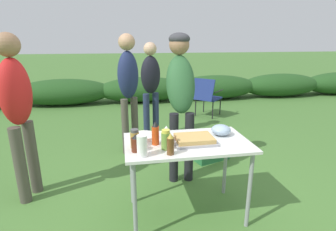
{
  "coord_description": "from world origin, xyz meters",
  "views": [
    {
      "loc": [
        -0.55,
        -2.09,
        1.61
      ],
      "look_at": [
        -0.11,
        0.33,
        0.89
      ],
      "focal_mm": 28.0,
      "sensor_mm": 36.0,
      "label": 1
    }
  ],
  "objects_px": {
    "paper_cup_stack": "(142,146)",
    "beer_bottle": "(170,144)",
    "mixing_bowl": "(221,130)",
    "ketchup_bottle": "(166,135)",
    "standing_person_with_beanie": "(180,88)",
    "cooler_box": "(210,147)",
    "relish_jar": "(166,140)",
    "standing_person_in_navy_coat": "(128,82)",
    "folding_table": "(187,150)",
    "hot_sauce_bottle": "(155,134)",
    "standing_person_in_dark_puffer": "(17,104)",
    "camp_chair_green_behind_table": "(206,95)",
    "standing_person_in_red_jacket": "(151,81)",
    "food_tray": "(194,139)",
    "bbq_sauce_bottle": "(136,143)",
    "plate_stack": "(144,136)",
    "spice_jar": "(135,139)"
  },
  "relations": [
    {
      "from": "standing_person_with_beanie",
      "to": "camp_chair_green_behind_table",
      "type": "height_order",
      "value": "standing_person_with_beanie"
    },
    {
      "from": "standing_person_with_beanie",
      "to": "food_tray",
      "type": "bearing_deg",
      "value": -90.0
    },
    {
      "from": "paper_cup_stack",
      "to": "standing_person_in_navy_coat",
      "type": "distance_m",
      "value": 1.8
    },
    {
      "from": "mixing_bowl",
      "to": "standing_person_in_dark_puffer",
      "type": "bearing_deg",
      "value": 166.26
    },
    {
      "from": "folding_table",
      "to": "hot_sauce_bottle",
      "type": "bearing_deg",
      "value": -177.21
    },
    {
      "from": "food_tray",
      "to": "standing_person_with_beanie",
      "type": "bearing_deg",
      "value": 86.54
    },
    {
      "from": "camp_chair_green_behind_table",
      "to": "standing_person_in_red_jacket",
      "type": "bearing_deg",
      "value": -98.83
    },
    {
      "from": "ketchup_bottle",
      "to": "standing_person_in_red_jacket",
      "type": "distance_m",
      "value": 2.16
    },
    {
      "from": "plate_stack",
      "to": "relish_jar",
      "type": "bearing_deg",
      "value": -60.3
    },
    {
      "from": "relish_jar",
      "to": "bbq_sauce_bottle",
      "type": "relative_size",
      "value": 1.15
    },
    {
      "from": "plate_stack",
      "to": "folding_table",
      "type": "bearing_deg",
      "value": -22.24
    },
    {
      "from": "spice_jar",
      "to": "ketchup_bottle",
      "type": "relative_size",
      "value": 0.95
    },
    {
      "from": "hot_sauce_bottle",
      "to": "camp_chair_green_behind_table",
      "type": "relative_size",
      "value": 0.25
    },
    {
      "from": "relish_jar",
      "to": "beer_bottle",
      "type": "xyz_separation_m",
      "value": [
        0.02,
        -0.11,
        0.0
      ]
    },
    {
      "from": "standing_person_in_navy_coat",
      "to": "cooler_box",
      "type": "distance_m",
      "value": 1.45
    },
    {
      "from": "ketchup_bottle",
      "to": "standing_person_in_dark_puffer",
      "type": "relative_size",
      "value": 0.1
    },
    {
      "from": "food_tray",
      "to": "camp_chair_green_behind_table",
      "type": "xyz_separation_m",
      "value": [
        1.15,
        3.15,
        -0.3
      ]
    },
    {
      "from": "standing_person_with_beanie",
      "to": "cooler_box",
      "type": "height_order",
      "value": "standing_person_with_beanie"
    },
    {
      "from": "camp_chair_green_behind_table",
      "to": "cooler_box",
      "type": "xyz_separation_m",
      "value": [
        -0.59,
        -2.0,
        -0.3
      ]
    },
    {
      "from": "plate_stack",
      "to": "cooler_box",
      "type": "xyz_separation_m",
      "value": [
        0.99,
        0.97,
        -0.59
      ]
    },
    {
      "from": "plate_stack",
      "to": "hot_sauce_bottle",
      "type": "distance_m",
      "value": 0.21
    },
    {
      "from": "standing_person_in_navy_coat",
      "to": "camp_chair_green_behind_table",
      "type": "distance_m",
      "value": 2.35
    },
    {
      "from": "ketchup_bottle",
      "to": "beer_bottle",
      "type": "bearing_deg",
      "value": -91.0
    },
    {
      "from": "standing_person_in_dark_puffer",
      "to": "camp_chair_green_behind_table",
      "type": "bearing_deg",
      "value": -29.8
    },
    {
      "from": "standing_person_in_navy_coat",
      "to": "cooler_box",
      "type": "bearing_deg",
      "value": -56.93
    },
    {
      "from": "hot_sauce_bottle",
      "to": "ketchup_bottle",
      "type": "bearing_deg",
      "value": -5.95
    },
    {
      "from": "standing_person_in_dark_puffer",
      "to": "cooler_box",
      "type": "distance_m",
      "value": 2.38
    },
    {
      "from": "relish_jar",
      "to": "ketchup_bottle",
      "type": "relative_size",
      "value": 1.0
    },
    {
      "from": "cooler_box",
      "to": "ketchup_bottle",
      "type": "bearing_deg",
      "value": -143.74
    },
    {
      "from": "paper_cup_stack",
      "to": "cooler_box",
      "type": "height_order",
      "value": "paper_cup_stack"
    },
    {
      "from": "beer_bottle",
      "to": "relish_jar",
      "type": "bearing_deg",
      "value": 99.84
    },
    {
      "from": "food_tray",
      "to": "cooler_box",
      "type": "distance_m",
      "value": 1.41
    },
    {
      "from": "relish_jar",
      "to": "ketchup_bottle",
      "type": "xyz_separation_m",
      "value": [
        0.02,
        0.1,
        -0.0
      ]
    },
    {
      "from": "standing_person_in_navy_coat",
      "to": "hot_sauce_bottle",
      "type": "bearing_deg",
      "value": -118.58
    },
    {
      "from": "standing_person_with_beanie",
      "to": "standing_person_in_navy_coat",
      "type": "xyz_separation_m",
      "value": [
        -0.56,
        0.81,
        -0.04
      ]
    },
    {
      "from": "folding_table",
      "to": "standing_person_in_red_jacket",
      "type": "height_order",
      "value": "standing_person_in_red_jacket"
    },
    {
      "from": "bbq_sauce_bottle",
      "to": "standing_person_with_beanie",
      "type": "height_order",
      "value": "standing_person_with_beanie"
    },
    {
      "from": "spice_jar",
      "to": "camp_chair_green_behind_table",
      "type": "bearing_deg",
      "value": 62.19
    },
    {
      "from": "paper_cup_stack",
      "to": "ketchup_bottle",
      "type": "distance_m",
      "value": 0.31
    },
    {
      "from": "plate_stack",
      "to": "spice_jar",
      "type": "height_order",
      "value": "spice_jar"
    },
    {
      "from": "paper_cup_stack",
      "to": "beer_bottle",
      "type": "xyz_separation_m",
      "value": [
        0.22,
        -0.0,
        -0.0
      ]
    },
    {
      "from": "food_tray",
      "to": "standing_person_with_beanie",
      "type": "height_order",
      "value": "standing_person_with_beanie"
    },
    {
      "from": "standing_person_in_dark_puffer",
      "to": "standing_person_in_navy_coat",
      "type": "xyz_separation_m",
      "value": [
        1.09,
        0.98,
        0.03
      ]
    },
    {
      "from": "relish_jar",
      "to": "standing_person_in_navy_coat",
      "type": "bearing_deg",
      "value": 98.12
    },
    {
      "from": "relish_jar",
      "to": "standing_person_in_dark_puffer",
      "type": "height_order",
      "value": "standing_person_in_dark_puffer"
    },
    {
      "from": "hot_sauce_bottle",
      "to": "standing_person_in_red_jacket",
      "type": "height_order",
      "value": "standing_person_in_red_jacket"
    },
    {
      "from": "folding_table",
      "to": "plate_stack",
      "type": "height_order",
      "value": "plate_stack"
    },
    {
      "from": "mixing_bowl",
      "to": "ketchup_bottle",
      "type": "xyz_separation_m",
      "value": [
        -0.54,
        -0.13,
        0.03
      ]
    },
    {
      "from": "relish_jar",
      "to": "standing_person_with_beanie",
      "type": "relative_size",
      "value": 0.1
    },
    {
      "from": "bbq_sauce_bottle",
      "to": "camp_chair_green_behind_table",
      "type": "bearing_deg",
      "value": 62.87
    }
  ]
}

